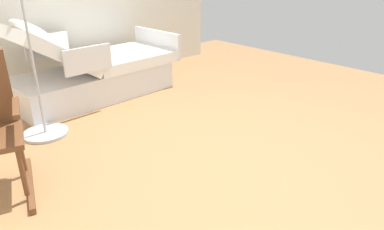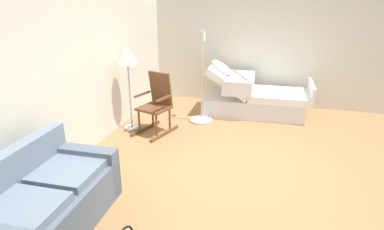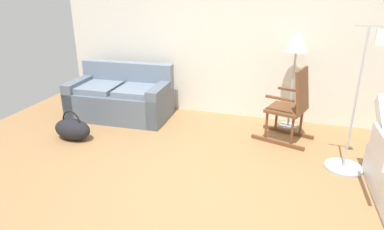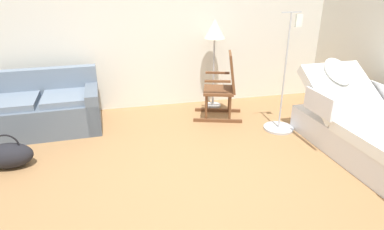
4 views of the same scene
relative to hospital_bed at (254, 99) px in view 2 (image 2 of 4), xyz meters
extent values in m
plane|color=#9E7247|center=(-2.23, -0.07, -0.31)|extent=(7.31, 7.31, 0.00)
cube|color=silver|center=(-2.23, 2.36, 1.04)|extent=(6.05, 0.10, 2.70)
cube|color=silver|center=(0.75, -0.07, 1.04)|extent=(0.10, 4.97, 2.70)
cube|color=silver|center=(0.00, 0.01, -0.14)|extent=(0.95, 1.97, 0.35)
cube|color=white|center=(0.02, -0.46, 0.11)|extent=(0.96, 1.19, 0.14)
cube|color=white|center=(-0.02, 0.51, 0.36)|extent=(0.95, 0.91, 0.63)
ellipsoid|color=white|center=(-0.03, 0.67, 0.61)|extent=(0.36, 0.49, 0.38)
cube|color=silver|center=(-0.52, 0.29, 0.32)|extent=(0.06, 0.56, 0.28)
cube|color=silver|center=(0.49, 0.34, 0.32)|extent=(0.06, 0.56, 0.28)
cube|color=silver|center=(0.04, -1.06, 0.22)|extent=(0.95, 0.09, 0.36)
cylinder|color=black|center=(-0.39, 0.79, -0.26)|extent=(0.10, 0.10, 0.10)
cylinder|color=black|center=(0.33, 0.82, -0.26)|extent=(0.10, 0.10, 0.10)
cylinder|color=black|center=(-0.33, -0.80, -0.26)|extent=(0.10, 0.10, 0.10)
cylinder|color=black|center=(0.39, -0.77, -0.26)|extent=(0.10, 0.10, 0.10)
cube|color=slate|center=(-4.06, 1.67, -0.09)|extent=(1.63, 0.91, 0.45)
cube|color=slate|center=(-4.43, 1.61, 0.18)|extent=(0.70, 0.67, 0.10)
cube|color=slate|center=(-3.70, 1.64, 0.18)|extent=(0.70, 0.67, 0.10)
cube|color=slate|center=(-4.08, 2.01, 0.34)|extent=(1.61, 0.22, 0.40)
cube|color=slate|center=(-3.36, 1.69, -0.01)|extent=(0.21, 0.86, 0.60)
cube|color=brown|center=(-1.37, 1.78, -0.29)|extent=(0.74, 0.26, 0.05)
cube|color=brown|center=(-1.50, 1.37, -0.29)|extent=(0.74, 0.26, 0.05)
cylinder|color=brown|center=(-1.67, 1.45, -0.06)|extent=(0.04, 0.04, 0.40)
cylinder|color=brown|center=(-1.55, 1.81, -0.06)|extent=(0.04, 0.04, 0.40)
cylinder|color=brown|center=(-1.31, 1.34, -0.06)|extent=(0.04, 0.04, 0.40)
cylinder|color=brown|center=(-1.20, 1.70, -0.06)|extent=(0.04, 0.04, 0.40)
cube|color=brown|center=(-1.43, 1.57, 0.14)|extent=(0.58, 0.59, 0.04)
cube|color=brown|center=(-1.24, 1.52, 0.44)|extent=(0.24, 0.45, 0.60)
cube|color=brown|center=(-1.52, 1.36, 0.36)|extent=(0.38, 0.16, 0.03)
cube|color=brown|center=(-1.38, 1.80, 0.36)|extent=(0.38, 0.16, 0.03)
cylinder|color=#B2B5BA|center=(-1.38, 2.04, -0.30)|extent=(0.28, 0.28, 0.03)
cylinder|color=#B2B5BA|center=(-1.38, 2.04, 0.29)|extent=(0.03, 0.03, 1.15)
cone|color=silver|center=(-1.38, 2.04, 1.02)|extent=(0.34, 0.34, 0.30)
cylinder|color=#B2B5BA|center=(-0.68, 0.92, -0.30)|extent=(0.44, 0.44, 0.03)
cylinder|color=#B2B5BA|center=(-0.68, 0.92, 0.54)|extent=(0.02, 0.02, 1.65)
cube|color=#B2B5BA|center=(-0.68, 0.92, 1.37)|extent=(0.28, 0.02, 0.02)
cube|color=white|center=(-0.56, 0.92, 1.26)|extent=(0.09, 0.04, 0.16)
camera|label=1|loc=(-4.06, 2.01, 1.30)|focal=33.40mm
camera|label=2|loc=(-6.24, -0.46, 1.96)|focal=29.93mm
camera|label=3|loc=(-1.39, -3.03, 1.79)|focal=31.70mm
camera|label=4|loc=(-2.96, -3.13, 1.82)|focal=30.88mm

